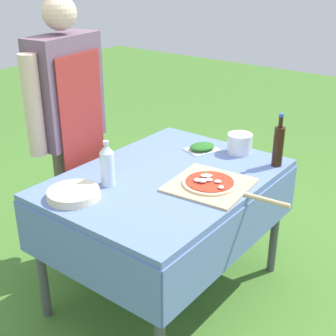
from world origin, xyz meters
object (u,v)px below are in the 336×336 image
at_px(pizza_on_peel, 212,184).
at_px(mixing_tub, 240,143).
at_px(person_cook, 69,117).
at_px(herb_container, 202,147).
at_px(oil_bottle, 278,145).
at_px(prep_table, 166,191).
at_px(water_bottle, 107,165).
at_px(plate_stack, 74,194).

distance_m(pizza_on_peel, mixing_tub, 0.50).
relative_size(person_cook, herb_container, 7.23).
relative_size(oil_bottle, herb_container, 1.33).
distance_m(prep_table, water_bottle, 0.37).
distance_m(pizza_on_peel, herb_container, 0.49).
distance_m(oil_bottle, plate_stack, 1.12).
xyz_separation_m(oil_bottle, mixing_tub, (0.04, 0.26, -0.06)).
relative_size(pizza_on_peel, water_bottle, 2.63).
bearing_deg(herb_container, mixing_tub, -61.59).
xyz_separation_m(prep_table, plate_stack, (-0.46, 0.20, 0.11)).
bearing_deg(mixing_tub, oil_bottle, -98.47).
bearing_deg(herb_container, water_bottle, 169.96).
xyz_separation_m(pizza_on_peel, mixing_tub, (0.48, 0.12, 0.04)).
bearing_deg(herb_container, plate_stack, 170.21).
xyz_separation_m(person_cook, water_bottle, (-0.20, -0.49, -0.10)).
xyz_separation_m(water_bottle, herb_container, (0.67, -0.12, -0.09)).
bearing_deg(prep_table, person_cook, 95.40).
bearing_deg(pizza_on_peel, mixing_tub, 8.21).
height_order(person_cook, oil_bottle, person_cook).
distance_m(oil_bottle, herb_container, 0.46).
bearing_deg(person_cook, mixing_tub, 118.72).
height_order(prep_table, herb_container, herb_container).
xyz_separation_m(person_cook, mixing_tub, (0.58, -0.80, -0.15)).
height_order(person_cook, herb_container, person_cook).
height_order(mixing_tub, plate_stack, mixing_tub).
height_order(oil_bottle, plate_stack, oil_bottle).
distance_m(person_cook, mixing_tub, 1.00).
distance_m(person_cook, oil_bottle, 1.19).
xyz_separation_m(prep_table, oil_bottle, (0.48, -0.40, 0.21)).
height_order(person_cook, pizza_on_peel, person_cook).
height_order(pizza_on_peel, oil_bottle, oil_bottle).
bearing_deg(herb_container, person_cook, 127.90).
xyz_separation_m(person_cook, herb_container, (0.48, -0.61, -0.19)).
distance_m(prep_table, person_cook, 0.73).
bearing_deg(pizza_on_peel, prep_table, 92.90).
bearing_deg(pizza_on_peel, herb_container, 33.93).
height_order(pizza_on_peel, herb_container, pizza_on_peel).
bearing_deg(prep_table, water_bottle, 146.98).
height_order(prep_table, plate_stack, plate_stack).
distance_m(person_cook, plate_stack, 0.64).
distance_m(prep_table, mixing_tub, 0.56).
relative_size(water_bottle, herb_container, 1.05).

